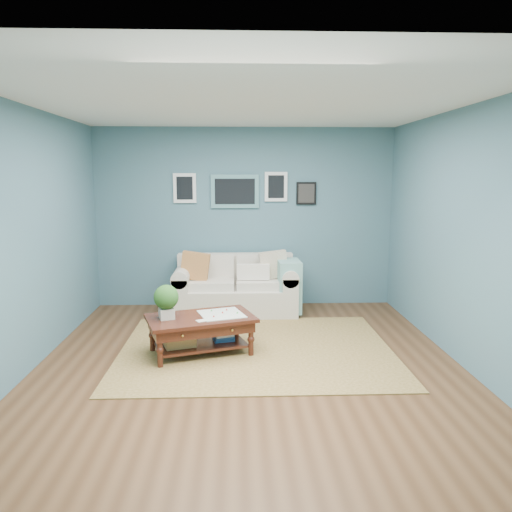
{
  "coord_description": "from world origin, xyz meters",
  "views": [
    {
      "loc": [
        -0.12,
        -5.09,
        2.0
      ],
      "look_at": [
        0.11,
        1.0,
        1.0
      ],
      "focal_mm": 35.0,
      "sensor_mm": 36.0,
      "label": 1
    }
  ],
  "objects": [
    {
      "name": "area_rug",
      "position": [
        0.09,
        0.42,
        0.01
      ],
      "size": [
        3.1,
        2.48,
        0.01
      ],
      "primitive_type": "cube",
      "color": "brown",
      "rests_on": "ground"
    },
    {
      "name": "coffee_table",
      "position": [
        -0.59,
        0.3,
        0.36
      ],
      "size": [
        1.32,
        1.01,
        0.81
      ],
      "rotation": [
        0.0,
        0.0,
        0.32
      ],
      "color": "#351910",
      "rests_on": "ground"
    },
    {
      "name": "loveseat",
      "position": [
        -0.07,
        2.02,
        0.38
      ],
      "size": [
        1.81,
        0.82,
        0.93
      ],
      "color": "beige",
      "rests_on": "ground"
    },
    {
      "name": "room_shell",
      "position": [
        -0.0,
        0.06,
        1.36
      ],
      "size": [
        5.0,
        5.02,
        2.7
      ],
      "color": "brown",
      "rests_on": "ground"
    }
  ]
}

